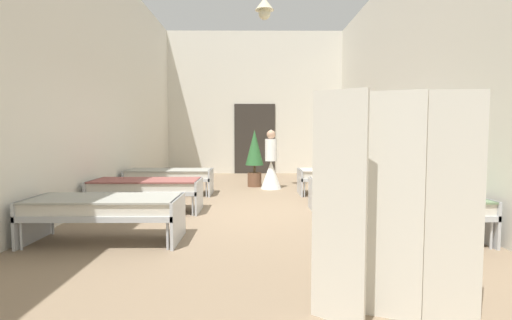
{
  "coord_description": "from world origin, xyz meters",
  "views": [
    {
      "loc": [
        -0.05,
        -6.78,
        1.39
      ],
      "look_at": [
        0.0,
        -0.19,
        0.93
      ],
      "focal_mm": 27.0,
      "sensor_mm": 36.0,
      "label": 1
    }
  ],
  "objects_px": {
    "bed_left_row_0": "(105,208)",
    "bed_right_row_1": "(365,187)",
    "bed_right_row_0": "(408,207)",
    "bed_left_row_2": "(170,175)",
    "bed_right_row_2": "(341,175)",
    "nurse_near_aisle": "(271,168)",
    "bed_left_row_1": "(147,187)",
    "potted_plant": "(254,154)",
    "privacy_screen": "(396,208)"
  },
  "relations": [
    {
      "from": "bed_right_row_1",
      "to": "bed_right_row_2",
      "type": "relative_size",
      "value": 1.0
    },
    {
      "from": "bed_right_row_2",
      "to": "bed_left_row_0",
      "type": "bearing_deg",
      "value": -135.6
    },
    {
      "from": "bed_right_row_1",
      "to": "bed_right_row_0",
      "type": "bearing_deg",
      "value": -90.0
    },
    {
      "from": "bed_right_row_1",
      "to": "potted_plant",
      "type": "bearing_deg",
      "value": 121.29
    },
    {
      "from": "bed_left_row_0",
      "to": "bed_left_row_1",
      "type": "height_order",
      "value": "same"
    },
    {
      "from": "privacy_screen",
      "to": "bed_right_row_2",
      "type": "bearing_deg",
      "value": 101.96
    },
    {
      "from": "bed_left_row_0",
      "to": "nurse_near_aisle",
      "type": "distance_m",
      "value": 5.26
    },
    {
      "from": "bed_left_row_0",
      "to": "bed_right_row_0",
      "type": "xyz_separation_m",
      "value": [
        3.88,
        0.0,
        0.0
      ]
    },
    {
      "from": "bed_right_row_2",
      "to": "nurse_near_aisle",
      "type": "xyz_separation_m",
      "value": [
        -1.54,
        0.91,
        0.09
      ]
    },
    {
      "from": "bed_left_row_2",
      "to": "privacy_screen",
      "type": "distance_m",
      "value": 6.62
    },
    {
      "from": "bed_right_row_1",
      "to": "privacy_screen",
      "type": "bearing_deg",
      "value": -103.31
    },
    {
      "from": "bed_left_row_1",
      "to": "privacy_screen",
      "type": "relative_size",
      "value": 1.12
    },
    {
      "from": "bed_left_row_2",
      "to": "nurse_near_aisle",
      "type": "bearing_deg",
      "value": 21.25
    },
    {
      "from": "bed_left_row_1",
      "to": "potted_plant",
      "type": "bearing_deg",
      "value": 59.13
    },
    {
      "from": "nurse_near_aisle",
      "to": "bed_right_row_2",
      "type": "bearing_deg",
      "value": -45.52
    },
    {
      "from": "bed_right_row_1",
      "to": "bed_left_row_2",
      "type": "relative_size",
      "value": 1.0
    },
    {
      "from": "potted_plant",
      "to": "bed_right_row_1",
      "type": "bearing_deg",
      "value": -58.71
    },
    {
      "from": "bed_right_row_2",
      "to": "potted_plant",
      "type": "height_order",
      "value": "potted_plant"
    },
    {
      "from": "nurse_near_aisle",
      "to": "potted_plant",
      "type": "xyz_separation_m",
      "value": [
        -0.41,
        0.41,
        0.33
      ]
    },
    {
      "from": "bed_right_row_1",
      "to": "privacy_screen",
      "type": "relative_size",
      "value": 1.12
    },
    {
      "from": "bed_left_row_1",
      "to": "nurse_near_aisle",
      "type": "xyz_separation_m",
      "value": [
        2.34,
        2.81,
        0.09
      ]
    },
    {
      "from": "bed_right_row_0",
      "to": "bed_right_row_2",
      "type": "height_order",
      "value": "same"
    },
    {
      "from": "bed_left_row_0",
      "to": "privacy_screen",
      "type": "relative_size",
      "value": 1.12
    },
    {
      "from": "bed_left_row_2",
      "to": "bed_right_row_0",
      "type": "bearing_deg",
      "value": -44.4
    },
    {
      "from": "bed_right_row_0",
      "to": "potted_plant",
      "type": "distance_m",
      "value": 5.5
    },
    {
      "from": "bed_right_row_0",
      "to": "bed_left_row_1",
      "type": "xyz_separation_m",
      "value": [
        -3.88,
        1.9,
        0.0
      ]
    },
    {
      "from": "bed_right_row_0",
      "to": "bed_right_row_2",
      "type": "bearing_deg",
      "value": 90.0
    },
    {
      "from": "bed_right_row_2",
      "to": "privacy_screen",
      "type": "relative_size",
      "value": 1.12
    },
    {
      "from": "bed_right_row_0",
      "to": "bed_left_row_2",
      "type": "height_order",
      "value": "same"
    },
    {
      "from": "bed_right_row_1",
      "to": "bed_left_row_2",
      "type": "bearing_deg",
      "value": 153.91
    },
    {
      "from": "bed_right_row_2",
      "to": "bed_left_row_2",
      "type": "bearing_deg",
      "value": 180.0
    },
    {
      "from": "bed_right_row_1",
      "to": "nurse_near_aisle",
      "type": "relative_size",
      "value": 1.28
    },
    {
      "from": "bed_left_row_0",
      "to": "bed_right_row_1",
      "type": "height_order",
      "value": "same"
    },
    {
      "from": "bed_right_row_2",
      "to": "potted_plant",
      "type": "xyz_separation_m",
      "value": [
        -1.96,
        1.32,
        0.42
      ]
    },
    {
      "from": "bed_left_row_0",
      "to": "privacy_screen",
      "type": "xyz_separation_m",
      "value": [
        2.93,
        -2.12,
        0.41
      ]
    },
    {
      "from": "bed_right_row_2",
      "to": "bed_right_row_0",
      "type": "bearing_deg",
      "value": -90.0
    },
    {
      "from": "bed_right_row_0",
      "to": "privacy_screen",
      "type": "height_order",
      "value": "privacy_screen"
    },
    {
      "from": "bed_right_row_0",
      "to": "bed_right_row_2",
      "type": "xyz_separation_m",
      "value": [
        0.0,
        3.8,
        0.0
      ]
    },
    {
      "from": "nurse_near_aisle",
      "to": "bed_left_row_2",
      "type": "bearing_deg",
      "value": -173.78
    },
    {
      "from": "bed_right_row_2",
      "to": "privacy_screen",
      "type": "xyz_separation_m",
      "value": [
        -0.95,
        -5.92,
        0.41
      ]
    },
    {
      "from": "bed_left_row_0",
      "to": "potted_plant",
      "type": "height_order",
      "value": "potted_plant"
    },
    {
      "from": "potted_plant",
      "to": "nurse_near_aisle",
      "type": "bearing_deg",
      "value": -44.84
    },
    {
      "from": "bed_right_row_0",
      "to": "bed_right_row_2",
      "type": "relative_size",
      "value": 1.0
    },
    {
      "from": "bed_right_row_2",
      "to": "nurse_near_aisle",
      "type": "height_order",
      "value": "nurse_near_aisle"
    },
    {
      "from": "bed_left_row_1",
      "to": "bed_left_row_2",
      "type": "xyz_separation_m",
      "value": [
        0.0,
        1.9,
        0.0
      ]
    },
    {
      "from": "bed_right_row_1",
      "to": "bed_left_row_2",
      "type": "height_order",
      "value": "same"
    },
    {
      "from": "bed_left_row_2",
      "to": "bed_right_row_2",
      "type": "height_order",
      "value": "same"
    },
    {
      "from": "bed_left_row_1",
      "to": "privacy_screen",
      "type": "xyz_separation_m",
      "value": [
        2.93,
        -4.02,
        0.41
      ]
    },
    {
      "from": "bed_left_row_2",
      "to": "privacy_screen",
      "type": "xyz_separation_m",
      "value": [
        2.93,
        -5.92,
        0.41
      ]
    },
    {
      "from": "bed_left_row_0",
      "to": "bed_right_row_1",
      "type": "bearing_deg",
      "value": 26.09
    }
  ]
}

